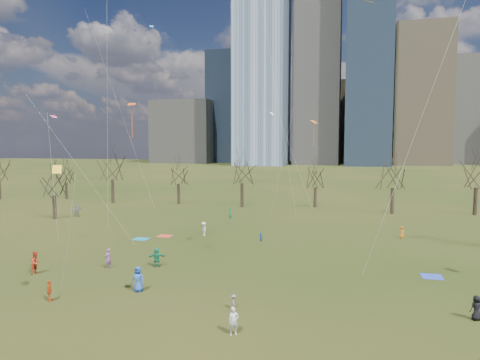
% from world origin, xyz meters
% --- Properties ---
extents(ground, '(500.00, 500.00, 0.00)m').
position_xyz_m(ground, '(0.00, 0.00, 0.00)').
color(ground, black).
rests_on(ground, ground).
extents(downtown_skyline, '(212.50, 78.00, 118.00)m').
position_xyz_m(downtown_skyline, '(-2.43, 210.64, 39.01)').
color(downtown_skyline, slate).
rests_on(downtown_skyline, ground).
extents(bare_tree_row, '(113.04, 29.80, 9.50)m').
position_xyz_m(bare_tree_row, '(-0.09, 37.22, 6.12)').
color(bare_tree_row, black).
rests_on(bare_tree_row, ground).
extents(blanket_teal, '(1.60, 1.50, 0.03)m').
position_xyz_m(blanket_teal, '(-11.81, 13.20, 0.01)').
color(blanket_teal, teal).
rests_on(blanket_teal, ground).
extents(blanket_navy, '(1.60, 1.50, 0.03)m').
position_xyz_m(blanket_navy, '(17.32, 6.67, 0.01)').
color(blanket_navy, blue).
rests_on(blanket_navy, ground).
extents(blanket_crimson, '(1.60, 1.50, 0.03)m').
position_xyz_m(blanket_crimson, '(-9.86, 15.31, 0.01)').
color(blanket_crimson, red).
rests_on(blanket_crimson, ground).
extents(person_0, '(0.94, 0.64, 1.85)m').
position_xyz_m(person_0, '(-3.78, -2.48, 0.92)').
color(person_0, '#264EA7').
rests_on(person_0, ground).
extents(person_1, '(0.69, 0.62, 1.58)m').
position_xyz_m(person_1, '(4.76, -7.48, 0.79)').
color(person_1, silver).
rests_on(person_1, ground).
extents(person_2, '(0.82, 0.99, 1.86)m').
position_xyz_m(person_2, '(-13.95, -0.75, 0.93)').
color(person_2, red).
rests_on(person_2, ground).
extents(person_3, '(0.60, 0.72, 0.97)m').
position_xyz_m(person_3, '(3.75, -3.89, 0.48)').
color(person_3, slate).
rests_on(person_3, ground).
extents(person_4, '(0.78, 0.87, 1.42)m').
position_xyz_m(person_4, '(-8.66, -5.72, 0.71)').
color(person_4, '#D74E17').
rests_on(person_4, ground).
extents(person_5, '(1.64, 1.01, 1.69)m').
position_xyz_m(person_5, '(-5.27, 3.65, 0.84)').
color(person_5, '#1C7E5C').
rests_on(person_5, ground).
extents(person_6, '(0.87, 0.72, 1.52)m').
position_xyz_m(person_6, '(18.38, -1.84, 0.76)').
color(person_6, black).
rests_on(person_6, ground).
extents(person_7, '(0.52, 0.69, 1.71)m').
position_xyz_m(person_7, '(-9.09, 2.19, 0.85)').
color(person_7, '#834890').
rests_on(person_7, ground).
extents(person_8, '(0.60, 0.60, 0.99)m').
position_xyz_m(person_8, '(1.46, 15.23, 0.49)').
color(person_8, '#2650A5').
rests_on(person_8, ground).
extents(person_9, '(1.12, 1.16, 1.59)m').
position_xyz_m(person_9, '(-5.64, 16.79, 0.80)').
color(person_9, silver).
rests_on(person_9, ground).
extents(person_11, '(1.31, 1.85, 1.93)m').
position_xyz_m(person_11, '(-28.07, 24.38, 0.96)').
color(person_11, slate).
rests_on(person_11, ground).
extents(person_12, '(0.71, 0.81, 1.39)m').
position_xyz_m(person_12, '(16.55, 21.08, 0.70)').
color(person_12, '#CD6616').
rests_on(person_12, ground).
extents(person_13, '(0.56, 0.71, 1.70)m').
position_xyz_m(person_13, '(-5.45, 27.46, 0.85)').
color(person_13, '#186E4C').
rests_on(person_13, ground).
extents(kites_airborne, '(68.03, 42.31, 30.24)m').
position_xyz_m(kites_airborne, '(4.65, 13.74, 12.47)').
color(kites_airborne, '#FF5615').
rests_on(kites_airborne, ground).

